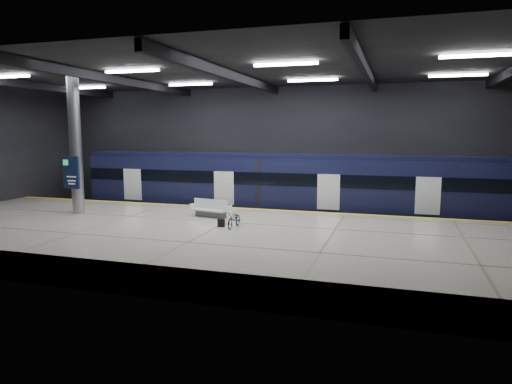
% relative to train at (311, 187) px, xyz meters
% --- Properties ---
extents(ground, '(30.00, 30.00, 0.00)m').
position_rel_train_xyz_m(ground, '(-2.74, -5.50, -2.06)').
color(ground, black).
rests_on(ground, ground).
extents(room_shell, '(30.10, 16.10, 8.05)m').
position_rel_train_xyz_m(room_shell, '(-2.74, -5.49, 3.66)').
color(room_shell, black).
rests_on(room_shell, ground).
extents(platform, '(30.00, 11.00, 1.10)m').
position_rel_train_xyz_m(platform, '(-2.74, -8.00, -1.51)').
color(platform, beige).
rests_on(platform, ground).
extents(safety_strip, '(30.00, 0.40, 0.01)m').
position_rel_train_xyz_m(safety_strip, '(-2.74, -2.75, -0.95)').
color(safety_strip, gold).
rests_on(safety_strip, platform).
extents(rails, '(30.00, 1.52, 0.16)m').
position_rel_train_xyz_m(rails, '(-2.74, 0.00, -1.98)').
color(rails, gray).
rests_on(rails, ground).
extents(train, '(29.40, 2.84, 3.79)m').
position_rel_train_xyz_m(train, '(0.00, 0.00, 0.00)').
color(train, black).
rests_on(train, ground).
extents(bench, '(2.06, 1.17, 0.86)m').
position_rel_train_xyz_m(bench, '(-3.90, -5.49, -0.66)').
color(bench, '#595B60').
rests_on(bench, platform).
extents(bicycle, '(0.51, 1.41, 0.74)m').
position_rel_train_xyz_m(bicycle, '(-1.94, -7.53, -0.59)').
color(bicycle, '#99999E').
rests_on(bicycle, platform).
extents(pannier_bag, '(0.32, 0.22, 0.35)m').
position_rel_train_xyz_m(pannier_bag, '(-2.54, -7.53, -0.78)').
color(pannier_bag, black).
rests_on(pannier_bag, platform).
extents(info_column, '(0.90, 0.78, 6.90)m').
position_rel_train_xyz_m(info_column, '(-10.74, -6.52, 2.40)').
color(info_column, '#9EA0A5').
rests_on(info_column, platform).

